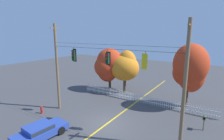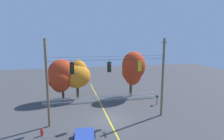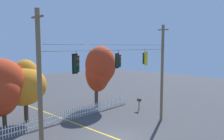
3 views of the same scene
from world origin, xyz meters
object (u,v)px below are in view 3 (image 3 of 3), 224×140
(traffic_signal_northbound_secondary, at_px, (118,61))
(autumn_oak_far_east, at_px, (99,69))
(traffic_signal_westbound_side, at_px, (145,58))
(roadside_mailbox, at_px, (139,101))
(traffic_signal_eastbound_side, at_px, (76,64))
(autumn_maple_mid, at_px, (25,84))
(autumn_maple_near_fence, at_px, (0,88))

(traffic_signal_northbound_secondary, xyz_separation_m, autumn_oak_far_east, (5.39, 7.66, -1.60))
(traffic_signal_westbound_side, bearing_deg, roadside_mailbox, 40.63)
(traffic_signal_eastbound_side, bearing_deg, autumn_oak_far_east, 39.41)
(traffic_signal_eastbound_side, bearing_deg, traffic_signal_westbound_side, -0.15)
(autumn_oak_far_east, height_order, roadside_mailbox, autumn_oak_far_east)
(autumn_maple_mid, distance_m, autumn_oak_far_east, 8.55)
(traffic_signal_northbound_secondary, relative_size, autumn_maple_mid, 0.23)
(autumn_maple_mid, xyz_separation_m, roadside_mailbox, (10.51, -5.29, -2.56))
(traffic_signal_northbound_secondary, xyz_separation_m, autumn_maple_mid, (-3.06, 8.76, -2.38))
(traffic_signal_eastbound_side, height_order, autumn_oak_far_east, autumn_oak_far_east)
(traffic_signal_eastbound_side, height_order, traffic_signal_westbound_side, same)
(traffic_signal_eastbound_side, height_order, traffic_signal_northbound_secondary, same)
(autumn_maple_mid, height_order, roadside_mailbox, autumn_maple_mid)
(traffic_signal_westbound_side, bearing_deg, autumn_maple_mid, 126.28)
(traffic_signal_northbound_secondary, height_order, autumn_oak_far_east, autumn_oak_far_east)
(autumn_maple_near_fence, height_order, roadside_mailbox, autumn_maple_near_fence)
(autumn_maple_near_fence, relative_size, autumn_oak_far_east, 0.86)
(autumn_maple_near_fence, bearing_deg, traffic_signal_northbound_secondary, -56.07)
(traffic_signal_northbound_secondary, height_order, traffic_signal_westbound_side, same)
(traffic_signal_eastbound_side, distance_m, roadside_mailbox, 12.89)
(traffic_signal_northbound_secondary, relative_size, traffic_signal_westbound_side, 1.01)
(traffic_signal_northbound_secondary, distance_m, autumn_maple_mid, 9.58)
(traffic_signal_eastbound_side, relative_size, roadside_mailbox, 1.07)
(autumn_maple_near_fence, bearing_deg, autumn_oak_far_east, -2.32)
(autumn_maple_mid, bearing_deg, autumn_maple_near_fence, -164.49)
(autumn_maple_mid, relative_size, roadside_mailbox, 4.43)
(traffic_signal_northbound_secondary, bearing_deg, roadside_mailbox, 24.97)
(roadside_mailbox, bearing_deg, autumn_maple_near_fence, 160.27)
(autumn_oak_far_east, bearing_deg, traffic_signal_northbound_secondary, -125.11)
(roadside_mailbox, bearing_deg, autumn_oak_far_east, 116.27)
(traffic_signal_eastbound_side, height_order, autumn_maple_near_fence, traffic_signal_eastbound_side)
(traffic_signal_northbound_secondary, relative_size, autumn_oak_far_east, 0.19)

